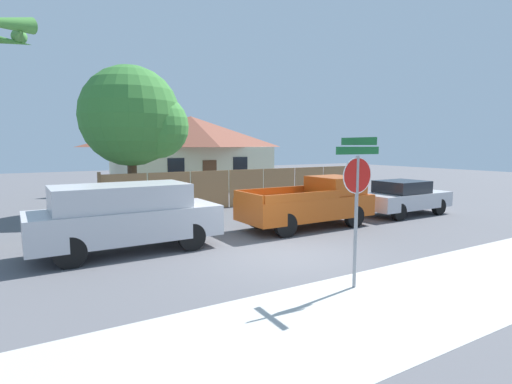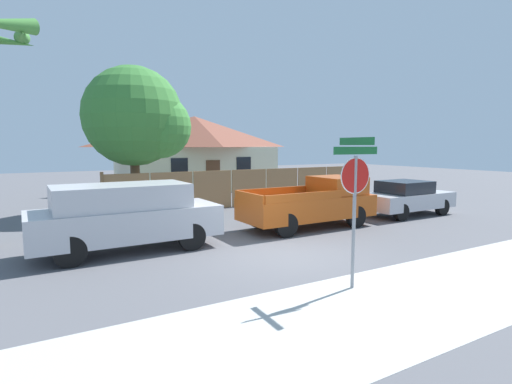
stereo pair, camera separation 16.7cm
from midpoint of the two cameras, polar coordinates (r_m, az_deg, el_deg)
name	(u,v)px [view 1 (the left image)]	position (r m, az deg, el deg)	size (l,w,h in m)	color
ground_plane	(286,256)	(10.62, 3.81, -9.06)	(80.00, 80.00, 0.00)	#56565B
sidewalk_strip	(398,301)	(8.08, 19.03, -14.52)	(36.00, 3.20, 0.01)	#B2B2AD
wooden_fence	(247,188)	(19.07, -1.59, 0.64)	(13.41, 0.12, 1.84)	#997047
house	(191,152)	(26.68, -9.41, 5.71)	(10.04, 6.19, 4.76)	beige
oak_tree	(136,119)	(18.17, -17.04, 9.98)	(4.49, 4.27, 6.26)	brown
red_suv	(125,215)	(11.37, -18.57, -3.19)	(4.95, 1.92, 1.84)	#B7B7BC
orange_pickup	(311,203)	(14.18, 7.58, -1.57)	(4.81, 1.92, 1.75)	#B74C14
parked_sedan	(403,197)	(17.62, 20.04, -0.70)	(4.05, 1.80, 1.43)	#B7B7BC
stop_sign	(357,186)	(8.12, 13.65, 0.81)	(1.08, 0.97, 3.03)	gray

